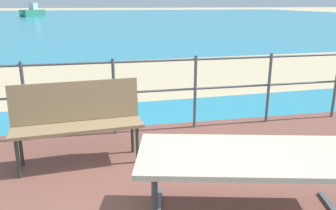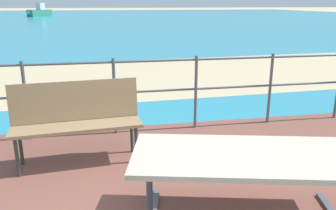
{
  "view_description": "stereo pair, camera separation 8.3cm",
  "coord_description": "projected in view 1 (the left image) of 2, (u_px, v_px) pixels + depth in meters",
  "views": [
    {
      "loc": [
        -0.83,
        -2.31,
        1.88
      ],
      "look_at": [
        0.1,
        2.0,
        0.55
      ],
      "focal_mm": 36.65,
      "sensor_mm": 36.0,
      "label": 1
    },
    {
      "loc": [
        -0.75,
        -2.33,
        1.88
      ],
      "look_at": [
        0.1,
        2.0,
        0.55
      ],
      "focal_mm": 36.65,
      "sensor_mm": 36.0,
      "label": 2
    }
  ],
  "objects": [
    {
      "name": "picnic_table",
      "position": [
        260.0,
        173.0,
        2.57
      ],
      "size": [
        2.11,
        1.79,
        0.75
      ],
      "rotation": [
        0.0,
        0.0,
        -0.24
      ],
      "color": "tan",
      "rests_on": "patio_paving"
    },
    {
      "name": "boat_near",
      "position": [
        32.0,
        12.0,
        45.74
      ],
      "size": [
        3.28,
        3.29,
        1.78
      ],
      "rotation": [
        0.0,
        0.0,
        3.93
      ],
      "color": "#338466",
      "rests_on": "sea_water"
    },
    {
      "name": "railing_fence",
      "position": [
        156.0,
        86.0,
        4.88
      ],
      "size": [
        5.94,
        0.04,
        1.08
      ],
      "color": "#4C5156",
      "rests_on": "patio_paving"
    },
    {
      "name": "sea_water",
      "position": [
        99.0,
        19.0,
        40.31
      ],
      "size": [
        90.0,
        90.0,
        0.01
      ],
      "primitive_type": "cube",
      "color": "teal",
      "rests_on": "ground"
    },
    {
      "name": "park_bench",
      "position": [
        77.0,
        116.0,
        3.93
      ],
      "size": [
        1.48,
        0.53,
        0.95
      ],
      "rotation": [
        0.0,
        0.0,
        0.08
      ],
      "color": "#8C704C",
      "rests_on": "patio_paving"
    },
    {
      "name": "beach_strip",
      "position": [
        128.0,
        76.0,
        9.01
      ],
      "size": [
        54.16,
        7.25,
        0.01
      ],
      "primitive_type": "cube",
      "rotation": [
        0.0,
        0.0,
        0.04
      ],
      "color": "tan",
      "rests_on": "ground"
    }
  ]
}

